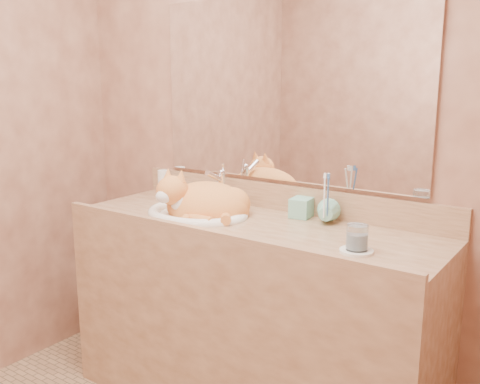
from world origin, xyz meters
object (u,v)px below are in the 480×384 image
Objects in this scene: cat at (202,201)px; water_glass at (357,237)px; vanity_counter at (249,318)px; sink_basin at (197,199)px; soap_dispenser at (297,198)px; toothbrush_cup at (326,215)px.

water_glass is at bearing -14.84° from cat.
sink_basin is (-0.27, -0.02, 0.50)m from vanity_counter.
soap_dispenser is at bearing 15.82° from sink_basin.
soap_dispenser is 2.16× the size of water_glass.
water_glass is (0.76, -0.10, -0.01)m from cat.
cat reaches higher than sink_basin.
cat is at bearing -164.03° from soap_dispenser.
vanity_counter is at bearing -154.57° from toothbrush_cup.
cat reaches higher than vanity_counter.
soap_dispenser is at bearing 170.28° from toothbrush_cup.
toothbrush_cup reaches higher than vanity_counter.
toothbrush_cup is (0.14, -0.02, -0.05)m from soap_dispenser.
sink_basin is at bearing -164.34° from toothbrush_cup.
cat is at bearing 36.73° from sink_basin.
vanity_counter is 8.46× the size of soap_dispenser.
sink_basin is 4.71× the size of toothbrush_cup.
sink_basin is at bearing -175.69° from vanity_counter.
cat is at bearing -179.08° from vanity_counter.
water_glass is (0.52, -0.10, 0.48)m from vanity_counter.
toothbrush_cup is (0.53, 0.14, -0.02)m from cat.
cat is 4.47× the size of water_glass.
toothbrush_cup is (0.28, 0.13, 0.47)m from vanity_counter.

